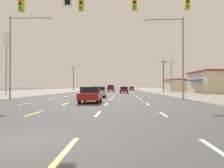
{
  "coord_description": "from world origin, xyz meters",
  "views": [
    {
      "loc": [
        3.03,
        -6.16,
        1.49
      ],
      "look_at": [
        -0.37,
        82.18,
        2.42
      ],
      "focal_mm": 39.19,
      "sensor_mm": 36.0,
      "label": 1
    }
  ],
  "objects_px": {
    "sedan_center_turn_nearest": "(91,95)",
    "streetlight_left_row_0": "(15,50)",
    "pole_sign_right_row_1": "(171,63)",
    "sedan_center_turn_near": "(99,92)",
    "suv_center_turn_far": "(111,88)",
    "sedan_inner_right_mid": "(124,90)",
    "streetlight_right_row_0": "(179,51)",
    "sedan_inner_left_distant_a": "(109,88)",
    "sedan_inner_right_farther": "(123,89)",
    "hatchback_inner_left_midfar": "(98,89)",
    "pole_sign_left_row_1": "(6,48)",
    "sedan_far_right_farthest": "(132,88)"
  },
  "relations": [
    {
      "from": "sedan_inner_right_mid",
      "to": "sedan_inner_right_farther",
      "type": "bearing_deg",
      "value": 89.95
    },
    {
      "from": "streetlight_left_row_0",
      "to": "streetlight_right_row_0",
      "type": "bearing_deg",
      "value": -0.0
    },
    {
      "from": "sedan_inner_right_farther",
      "to": "streetlight_right_row_0",
      "type": "relative_size",
      "value": 0.47
    },
    {
      "from": "sedan_inner_right_mid",
      "to": "streetlight_left_row_0",
      "type": "distance_m",
      "value": 29.83
    },
    {
      "from": "sedan_center_turn_near",
      "to": "hatchback_inner_left_midfar",
      "type": "height_order",
      "value": "hatchback_inner_left_midfar"
    },
    {
      "from": "suv_center_turn_far",
      "to": "pole_sign_right_row_1",
      "type": "distance_m",
      "value": 24.5
    },
    {
      "from": "streetlight_right_row_0",
      "to": "pole_sign_right_row_1",
      "type": "bearing_deg",
      "value": 80.12
    },
    {
      "from": "pole_sign_right_row_1",
      "to": "streetlight_left_row_0",
      "type": "distance_m",
      "value": 37.57
    },
    {
      "from": "sedan_far_right_farthest",
      "to": "sedan_inner_left_distant_a",
      "type": "relative_size",
      "value": 1.0
    },
    {
      "from": "sedan_inner_left_distant_a",
      "to": "pole_sign_left_row_1",
      "type": "distance_m",
      "value": 88.55
    },
    {
      "from": "sedan_center_turn_near",
      "to": "suv_center_turn_far",
      "type": "relative_size",
      "value": 0.92
    },
    {
      "from": "streetlight_left_row_0",
      "to": "sedan_inner_right_farther",
      "type": "bearing_deg",
      "value": 75.89
    },
    {
      "from": "streetlight_left_row_0",
      "to": "streetlight_right_row_0",
      "type": "relative_size",
      "value": 1.04
    },
    {
      "from": "sedan_far_right_farthest",
      "to": "sedan_inner_right_mid",
      "type": "bearing_deg",
      "value": -94.87
    },
    {
      "from": "sedan_center_turn_near",
      "to": "pole_sign_right_row_1",
      "type": "distance_m",
      "value": 28.38
    },
    {
      "from": "sedan_inner_right_farther",
      "to": "sedan_center_turn_nearest",
      "type": "bearing_deg",
      "value": -93.35
    },
    {
      "from": "hatchback_inner_left_midfar",
      "to": "suv_center_turn_far",
      "type": "height_order",
      "value": "suv_center_turn_far"
    },
    {
      "from": "suv_center_turn_far",
      "to": "sedan_inner_right_farther",
      "type": "distance_m",
      "value": 6.55
    },
    {
      "from": "sedan_inner_left_distant_a",
      "to": "pole_sign_right_row_1",
      "type": "height_order",
      "value": "pole_sign_right_row_1"
    },
    {
      "from": "sedan_center_turn_near",
      "to": "sedan_inner_left_distant_a",
      "type": "height_order",
      "value": "same"
    },
    {
      "from": "sedan_center_turn_near",
      "to": "suv_center_turn_far",
      "type": "bearing_deg",
      "value": 90.16
    },
    {
      "from": "pole_sign_right_row_1",
      "to": "sedan_center_turn_near",
      "type": "bearing_deg",
      "value": -122.14
    },
    {
      "from": "sedan_center_turn_nearest",
      "to": "pole_sign_right_row_1",
      "type": "height_order",
      "value": "pole_sign_right_row_1"
    },
    {
      "from": "sedan_center_turn_near",
      "to": "sedan_far_right_farthest",
      "type": "xyz_separation_m",
      "value": [
        7.01,
        59.78,
        0.0
      ]
    },
    {
      "from": "sedan_center_turn_near",
      "to": "hatchback_inner_left_midfar",
      "type": "xyz_separation_m",
      "value": [
        -3.54,
        35.18,
        0.03
      ]
    },
    {
      "from": "hatchback_inner_left_midfar",
      "to": "pole_sign_right_row_1",
      "type": "height_order",
      "value": "pole_sign_right_row_1"
    },
    {
      "from": "pole_sign_left_row_1",
      "to": "sedan_center_turn_near",
      "type": "bearing_deg",
      "value": -27.61
    },
    {
      "from": "sedan_inner_right_mid",
      "to": "sedan_inner_left_distant_a",
      "type": "height_order",
      "value": "same"
    },
    {
      "from": "sedan_center_turn_nearest",
      "to": "streetlight_left_row_0",
      "type": "bearing_deg",
      "value": 148.13
    },
    {
      "from": "sedan_center_turn_nearest",
      "to": "hatchback_inner_left_midfar",
      "type": "height_order",
      "value": "hatchback_inner_left_midfar"
    },
    {
      "from": "sedan_inner_right_mid",
      "to": "sedan_inner_left_distant_a",
      "type": "xyz_separation_m",
      "value": [
        -7.25,
        75.24,
        0.0
      ]
    },
    {
      "from": "suv_center_turn_far",
      "to": "pole_sign_left_row_1",
      "type": "xyz_separation_m",
      "value": [
        -17.33,
        -32.86,
        7.32
      ]
    },
    {
      "from": "streetlight_right_row_0",
      "to": "sedan_inner_right_mid",
      "type": "bearing_deg",
      "value": 102.91
    },
    {
      "from": "sedan_center_turn_nearest",
      "to": "pole_sign_left_row_1",
      "type": "height_order",
      "value": "pole_sign_left_row_1"
    },
    {
      "from": "suv_center_turn_far",
      "to": "sedan_inner_right_farther",
      "type": "bearing_deg",
      "value": 53.99
    },
    {
      "from": "suv_center_turn_far",
      "to": "pole_sign_left_row_1",
      "type": "distance_m",
      "value": 37.86
    },
    {
      "from": "suv_center_turn_far",
      "to": "sedan_center_turn_near",
      "type": "bearing_deg",
      "value": -89.84
    },
    {
      "from": "sedan_center_turn_near",
      "to": "suv_center_turn_far",
      "type": "height_order",
      "value": "suv_center_turn_far"
    },
    {
      "from": "sedan_inner_left_distant_a",
      "to": "streetlight_left_row_0",
      "type": "relative_size",
      "value": 0.46
    },
    {
      "from": "sedan_center_turn_near",
      "to": "sedan_inner_right_mid",
      "type": "height_order",
      "value": "same"
    },
    {
      "from": "sedan_far_right_farthest",
      "to": "sedan_center_turn_nearest",
      "type": "bearing_deg",
      "value": -95.39
    },
    {
      "from": "sedan_inner_left_distant_a",
      "to": "sedan_center_turn_nearest",
      "type": "bearing_deg",
      "value": -87.95
    },
    {
      "from": "sedan_far_right_farthest",
      "to": "pole_sign_right_row_1",
      "type": "bearing_deg",
      "value": -78.01
    },
    {
      "from": "sedan_far_right_farthest",
      "to": "sedan_inner_left_distant_a",
      "type": "height_order",
      "value": "same"
    },
    {
      "from": "sedan_center_turn_near",
      "to": "sedan_inner_right_farther",
      "type": "distance_m",
      "value": 47.43
    },
    {
      "from": "pole_sign_right_row_1",
      "to": "streetlight_left_row_0",
      "type": "relative_size",
      "value": 0.96
    },
    {
      "from": "sedan_inner_right_mid",
      "to": "sedan_far_right_farthest",
      "type": "height_order",
      "value": "same"
    },
    {
      "from": "suv_center_turn_far",
      "to": "sedan_inner_left_distant_a",
      "type": "bearing_deg",
      "value": 93.61
    },
    {
      "from": "sedan_center_turn_nearest",
      "to": "sedan_inner_right_mid",
      "type": "distance_m",
      "value": 32.53
    },
    {
      "from": "sedan_center_turn_near",
      "to": "sedan_center_turn_nearest",
      "type": "bearing_deg",
      "value": -88.48
    }
  ]
}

